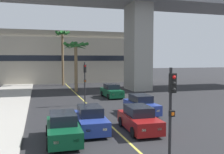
{
  "coord_description": "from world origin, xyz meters",
  "views": [
    {
      "loc": [
        -4.65,
        -1.87,
        4.54
      ],
      "look_at": [
        0.0,
        14.0,
        3.34
      ],
      "focal_mm": 40.41,
      "sensor_mm": 36.0,
      "label": 1
    }
  ],
  "objects_px": {
    "car_queue_front": "(112,91)",
    "car_queue_second": "(141,105)",
    "car_queue_third": "(90,120)",
    "car_queue_fourth": "(63,128)",
    "palm_tree_mid_median": "(76,52)",
    "traffic_light_median_near": "(171,105)",
    "palm_tree_near_median": "(62,42)",
    "car_queue_fifth": "(139,119)",
    "traffic_light_median_far": "(85,78)"
  },
  "relations": [
    {
      "from": "car_queue_front",
      "to": "traffic_light_median_far",
      "type": "height_order",
      "value": "traffic_light_median_far"
    },
    {
      "from": "car_queue_front",
      "to": "palm_tree_mid_median",
      "type": "height_order",
      "value": "palm_tree_mid_median"
    },
    {
      "from": "car_queue_second",
      "to": "car_queue_fifth",
      "type": "xyz_separation_m",
      "value": [
        -2.06,
        -4.51,
        0.0
      ]
    },
    {
      "from": "traffic_light_median_near",
      "to": "palm_tree_mid_median",
      "type": "bearing_deg",
      "value": 90.08
    },
    {
      "from": "car_queue_front",
      "to": "car_queue_second",
      "type": "bearing_deg",
      "value": -90.86
    },
    {
      "from": "car_queue_second",
      "to": "car_queue_third",
      "type": "distance_m",
      "value": 6.25
    },
    {
      "from": "traffic_light_median_near",
      "to": "palm_tree_mid_median",
      "type": "xyz_separation_m",
      "value": [
        -0.04,
        25.81,
        2.74
      ]
    },
    {
      "from": "car_queue_fifth",
      "to": "traffic_light_median_far",
      "type": "height_order",
      "value": "traffic_light_median_far"
    },
    {
      "from": "car_queue_front",
      "to": "car_queue_second",
      "type": "relative_size",
      "value": 1.01
    },
    {
      "from": "car_queue_second",
      "to": "car_queue_third",
      "type": "height_order",
      "value": "same"
    },
    {
      "from": "car_queue_second",
      "to": "traffic_light_median_near",
      "type": "relative_size",
      "value": 0.98
    },
    {
      "from": "car_queue_third",
      "to": "car_queue_fourth",
      "type": "height_order",
      "value": "same"
    },
    {
      "from": "car_queue_front",
      "to": "traffic_light_median_far",
      "type": "xyz_separation_m",
      "value": [
        -3.92,
        -4.13,
        1.99
      ]
    },
    {
      "from": "car_queue_second",
      "to": "palm_tree_mid_median",
      "type": "bearing_deg",
      "value": 101.46
    },
    {
      "from": "car_queue_fourth",
      "to": "traffic_light_median_near",
      "type": "xyz_separation_m",
      "value": [
        3.75,
        -5.12,
        1.99
      ]
    },
    {
      "from": "car_queue_front",
      "to": "car_queue_third",
      "type": "distance_m",
      "value": 13.9
    },
    {
      "from": "car_queue_second",
      "to": "car_queue_third",
      "type": "relative_size",
      "value": 0.99
    },
    {
      "from": "car_queue_fourth",
      "to": "traffic_light_median_near",
      "type": "relative_size",
      "value": 0.98
    },
    {
      "from": "car_queue_fifth",
      "to": "palm_tree_near_median",
      "type": "bearing_deg",
      "value": 94.03
    },
    {
      "from": "car_queue_fourth",
      "to": "palm_tree_mid_median",
      "type": "bearing_deg",
      "value": 79.83
    },
    {
      "from": "traffic_light_median_far",
      "to": "palm_tree_mid_median",
      "type": "relative_size",
      "value": 0.61
    },
    {
      "from": "palm_tree_near_median",
      "to": "car_queue_third",
      "type": "bearing_deg",
      "value": -91.89
    },
    {
      "from": "traffic_light_median_far",
      "to": "car_queue_third",
      "type": "bearing_deg",
      "value": -98.07
    },
    {
      "from": "car_queue_second",
      "to": "car_queue_front",
      "type": "bearing_deg",
      "value": 89.14
    },
    {
      "from": "palm_tree_mid_median",
      "to": "traffic_light_median_near",
      "type": "bearing_deg",
      "value": -89.92
    },
    {
      "from": "car_queue_second",
      "to": "car_queue_fourth",
      "type": "height_order",
      "value": "same"
    },
    {
      "from": "car_queue_second",
      "to": "car_queue_third",
      "type": "xyz_separation_m",
      "value": [
        -5.02,
        -3.72,
        0.0
      ]
    },
    {
      "from": "traffic_light_median_far",
      "to": "palm_tree_mid_median",
      "type": "height_order",
      "value": "palm_tree_mid_median"
    },
    {
      "from": "car_queue_fourth",
      "to": "traffic_light_median_far",
      "type": "height_order",
      "value": "traffic_light_median_far"
    },
    {
      "from": "car_queue_third",
      "to": "traffic_light_median_far",
      "type": "bearing_deg",
      "value": 81.93
    },
    {
      "from": "car_queue_second",
      "to": "traffic_light_median_near",
      "type": "height_order",
      "value": "traffic_light_median_near"
    },
    {
      "from": "traffic_light_median_near",
      "to": "traffic_light_median_far",
      "type": "height_order",
      "value": "same"
    },
    {
      "from": "car_queue_front",
      "to": "car_queue_fifth",
      "type": "distance_m",
      "value": 13.87
    },
    {
      "from": "car_queue_front",
      "to": "car_queue_fourth",
      "type": "xyz_separation_m",
      "value": [
        -6.99,
        -14.39,
        0.0
      ]
    },
    {
      "from": "car_queue_front",
      "to": "car_queue_fifth",
      "type": "bearing_deg",
      "value": -99.12
    },
    {
      "from": "car_queue_third",
      "to": "palm_tree_mid_median",
      "type": "xyz_separation_m",
      "value": [
        1.88,
        19.21,
        4.73
      ]
    },
    {
      "from": "car_queue_third",
      "to": "car_queue_fifth",
      "type": "height_order",
      "value": "same"
    },
    {
      "from": "car_queue_front",
      "to": "palm_tree_near_median",
      "type": "relative_size",
      "value": 0.44
    },
    {
      "from": "car_queue_fifth",
      "to": "palm_tree_near_median",
      "type": "xyz_separation_m",
      "value": [
        -2.04,
        28.91,
        6.58
      ]
    },
    {
      "from": "car_queue_second",
      "to": "traffic_light_median_near",
      "type": "distance_m",
      "value": 10.97
    },
    {
      "from": "car_queue_fifth",
      "to": "palm_tree_mid_median",
      "type": "bearing_deg",
      "value": 93.09
    },
    {
      "from": "car_queue_fourth",
      "to": "palm_tree_mid_median",
      "type": "height_order",
      "value": "palm_tree_mid_median"
    },
    {
      "from": "car_queue_third",
      "to": "car_queue_fourth",
      "type": "distance_m",
      "value": 2.36
    },
    {
      "from": "car_queue_third",
      "to": "palm_tree_mid_median",
      "type": "bearing_deg",
      "value": 84.4
    },
    {
      "from": "car_queue_front",
      "to": "traffic_light_median_far",
      "type": "bearing_deg",
      "value": -133.5
    },
    {
      "from": "car_queue_front",
      "to": "car_queue_third",
      "type": "bearing_deg",
      "value": -111.8
    },
    {
      "from": "car_queue_fifth",
      "to": "palm_tree_near_median",
      "type": "height_order",
      "value": "palm_tree_near_median"
    },
    {
      "from": "car_queue_front",
      "to": "palm_tree_near_median",
      "type": "xyz_separation_m",
      "value": [
        -4.23,
        15.21,
        6.58
      ]
    },
    {
      "from": "traffic_light_median_far",
      "to": "palm_tree_near_median",
      "type": "height_order",
      "value": "palm_tree_near_median"
    },
    {
      "from": "car_queue_fourth",
      "to": "car_queue_front",
      "type": "bearing_deg",
      "value": 64.09
    }
  ]
}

